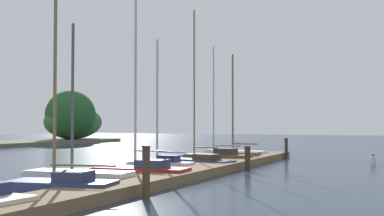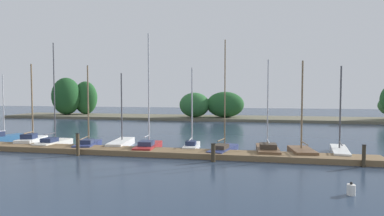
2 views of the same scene
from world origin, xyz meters
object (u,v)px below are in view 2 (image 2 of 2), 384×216
Objects in this scene: mooring_piling_1 at (78,144)px; sailboat_1 at (32,139)px; sailboat_9 at (301,151)px; sailboat_8 at (267,149)px; sailboat_4 at (122,143)px; channel_buoy_0 at (351,190)px; sailboat_2 at (54,142)px; mooring_piling_2 at (213,152)px; sailboat_7 at (224,148)px; sailboat_6 at (192,145)px; sailboat_5 at (149,145)px; sailboat_3 at (88,144)px; sailboat_10 at (340,150)px; mooring_piling_3 at (364,156)px; sailboat_0 at (2,138)px.

sailboat_1 is at bearing 152.15° from mooring_piling_1.
sailboat_8 is at bearing 77.66° from sailboat_9.
sailboat_4 is at bearing 78.87° from sailboat_9.
sailboat_8 is at bearing 110.50° from channel_buoy_0.
mooring_piling_2 is at bearing -100.47° from sailboat_2.
mooring_piling_2 is at bearing -0.44° from mooring_piling_1.
sailboat_9 is 7.56m from channel_buoy_0.
channel_buoy_0 is (5.81, -7.60, -0.12)m from sailboat_7.
sailboat_7 is (15.28, -0.49, -0.09)m from sailboat_1.
sailboat_2 is 10.71m from sailboat_6.
sailboat_5 is 4.77m from mooring_piling_1.
sailboat_3 is 17.72m from sailboat_10.
sailboat_8 is 4.27× the size of mooring_piling_1.
sailboat_7 is at bearing -94.14° from sailboat_5.
mooring_piling_3 is (18.09, -2.34, 0.29)m from sailboat_3.
sailboat_6 is at bearing 134.45° from channel_buoy_0.
sailboat_4 is at bearing 167.68° from mooring_piling_3.
sailboat_7 is 1.31× the size of sailboat_10.
sailboat_5 reaches higher than sailboat_9.
sailboat_8 reaches higher than mooring_piling_1.
sailboat_4 is 13.04m from sailboat_9.
channel_buoy_0 is (-1.79, -8.43, -0.10)m from sailboat_10.
sailboat_1 is 18.20m from sailboat_8.
mooring_piling_1 is (-14.42, -2.56, 0.39)m from sailboat_9.
sailboat_9 is (15.15, 0.00, 0.01)m from sailboat_3.
mooring_piling_2 is 7.91m from channel_buoy_0.
sailboat_1 is 5.77× the size of mooring_piling_2.
sailboat_0 is 15.94m from sailboat_6.
mooring_piling_3 is at bearing 67.11° from channel_buoy_0.
sailboat_3 is 1.04× the size of sailboat_10.
sailboat_9 is 4.93× the size of mooring_piling_3.
sailboat_2 is (2.20, -0.36, -0.07)m from sailboat_1.
sailboat_0 is 0.73× the size of sailboat_7.
sailboat_6 is 7.77m from mooring_piling_1.
sailboat_8 is (15.99, 0.03, -0.03)m from sailboat_2.
sailboat_3 is 5.54× the size of mooring_piling_2.
sailboat_10 is 8.75m from mooring_piling_2.
sailboat_7 reaches higher than mooring_piling_1.
sailboat_8 is 5.71m from mooring_piling_3.
sailboat_8 reaches higher than sailboat_3.
sailboat_2 is 1.28× the size of sailboat_9.
sailboat_5 reaches higher than sailboat_8.
mooring_piling_1 is at bearing 111.54° from sailboat_10.
sailboat_9 is 2.70m from sailboat_10.
sailboat_10 is at bearing -77.35° from sailboat_0.
channel_buoy_0 is (15.18, -4.97, -0.53)m from mooring_piling_1.
channel_buoy_0 is at bearing -128.78° from sailboat_7.
mooring_piling_3 is at bearing -84.39° from sailboat_0.
mooring_piling_2 is (-3.31, -2.86, 0.23)m from sailboat_8.
sailboat_0 is 10.46× the size of channel_buoy_0.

